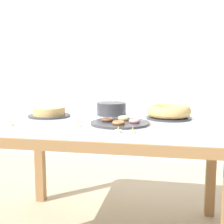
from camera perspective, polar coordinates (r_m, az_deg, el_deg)
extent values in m
cube|color=silver|center=(3.77, 5.24, 10.86)|extent=(8.00, 0.10, 2.60)
cube|color=silver|center=(2.03, -0.15, -2.07)|extent=(1.47, 0.89, 0.04)
cube|color=olive|center=(1.64, -3.02, -6.27)|extent=(1.50, 0.08, 0.06)
cube|color=olive|center=(2.44, 1.77, -1.47)|extent=(1.50, 0.08, 0.06)
cube|color=olive|center=(2.28, -17.90, -2.55)|extent=(0.08, 0.92, 0.06)
cube|color=olive|center=(2.70, -13.03, -8.44)|extent=(0.07, 0.07, 0.72)
cube|color=olive|center=(2.49, 17.64, -10.01)|extent=(0.07, 0.07, 0.72)
cylinder|color=#333338|center=(2.23, -11.40, -0.66)|extent=(0.29, 0.29, 0.01)
cylinder|color=tan|center=(2.23, -11.42, 0.13)|extent=(0.22, 0.22, 0.05)
cylinder|color=#F4CA7D|center=(2.23, -11.44, 0.84)|extent=(0.22, 0.22, 0.01)
cylinder|color=#333338|center=(2.13, 10.31, -1.05)|extent=(0.30, 0.30, 0.01)
torus|color=tan|center=(2.13, 10.34, 0.17)|extent=(0.29, 0.29, 0.08)
cylinder|color=#333338|center=(1.90, 1.47, -2.04)|extent=(0.36, 0.36, 0.01)
torus|color=pink|center=(1.87, 4.15, -1.63)|extent=(0.07, 0.07, 0.02)
torus|color=#EAD184|center=(1.96, 2.18, -1.12)|extent=(0.07, 0.07, 0.03)
torus|color=brown|center=(1.92, -0.94, -1.40)|extent=(0.08, 0.08, 0.02)
torus|color=#B27042|center=(1.81, 1.23, -1.95)|extent=(0.08, 0.08, 0.02)
cylinder|color=#333338|center=(2.26, -0.11, -0.42)|extent=(0.21, 0.21, 0.01)
cylinder|color=#333338|center=(2.26, -0.11, -0.17)|extent=(0.21, 0.21, 0.01)
cylinder|color=#333338|center=(2.26, -0.11, 0.09)|extent=(0.21, 0.21, 0.01)
cylinder|color=#333338|center=(2.26, -0.11, 0.34)|extent=(0.21, 0.21, 0.01)
cylinder|color=#333338|center=(2.26, -0.11, 0.59)|extent=(0.21, 0.21, 0.01)
cylinder|color=#333338|center=(2.26, -0.11, 0.84)|extent=(0.21, 0.21, 0.01)
cylinder|color=#333338|center=(2.26, -0.11, 1.09)|extent=(0.21, 0.21, 0.01)
cylinder|color=#333338|center=(2.25, -0.11, 1.34)|extent=(0.21, 0.21, 0.01)
cylinder|color=#333338|center=(2.25, -0.11, 1.60)|extent=(0.21, 0.21, 0.01)
cylinder|color=silver|center=(1.93, -18.04, -2.22)|extent=(0.04, 0.04, 0.02)
cylinder|color=white|center=(1.93, -18.05, -2.04)|extent=(0.03, 0.03, 0.00)
cone|color=#F9B74C|center=(1.93, -18.07, -1.66)|extent=(0.01, 0.01, 0.02)
cylinder|color=silver|center=(1.64, 3.82, -3.64)|extent=(0.04, 0.04, 0.02)
cylinder|color=white|center=(1.64, 3.82, -3.44)|extent=(0.03, 0.03, 0.00)
cone|color=#F9B74C|center=(1.63, 3.83, -2.99)|extent=(0.01, 0.01, 0.02)
cylinder|color=silver|center=(1.65, 1.17, -3.56)|extent=(0.04, 0.04, 0.02)
cylinder|color=white|center=(1.65, 1.17, -3.35)|extent=(0.03, 0.03, 0.00)
cone|color=#F9B74C|center=(1.64, 1.17, -2.91)|extent=(0.01, 0.01, 0.02)
cylinder|color=silver|center=(1.81, -6.16, -2.52)|extent=(0.04, 0.04, 0.02)
cylinder|color=white|center=(1.81, -6.16, -2.34)|extent=(0.03, 0.03, 0.00)
cone|color=#F9B74C|center=(1.81, -6.16, -1.93)|extent=(0.01, 0.01, 0.02)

